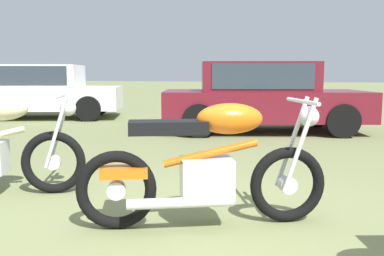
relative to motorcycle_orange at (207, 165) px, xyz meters
name	(u,v)px	position (x,y,z in m)	size (l,w,h in m)	color
ground_plane	(198,232)	(-0.02, -0.17, -0.49)	(120.00, 120.00, 0.00)	olive
motorcycle_orange	(207,165)	(0.00, 0.00, 0.00)	(1.86, 1.03, 1.02)	black
car_white	(42,89)	(-6.28, 6.59, 0.31)	(4.39, 3.12, 1.43)	silver
car_burgundy	(261,93)	(-0.28, 5.57, 0.31)	(4.43, 2.83, 1.43)	maroon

